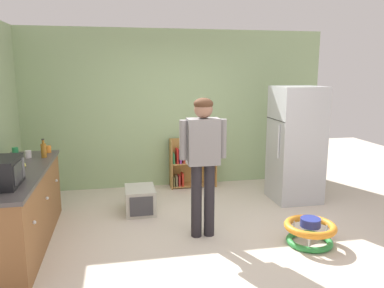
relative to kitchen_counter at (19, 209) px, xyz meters
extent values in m
plane|color=beige|center=(2.20, -0.25, -0.45)|extent=(12.00, 12.00, 0.00)
cube|color=#9BB784|center=(2.20, 2.08, 0.90)|extent=(5.20, 0.06, 2.70)
cube|color=brown|center=(0.00, 0.00, -0.02)|extent=(0.60, 2.17, 0.86)
cube|color=#4A4545|center=(0.00, 0.00, 0.43)|extent=(0.64, 2.21, 0.04)
sphere|color=silver|center=(0.31, -0.72, 0.11)|extent=(0.04, 0.04, 0.04)
sphere|color=silver|center=(0.31, 0.00, 0.11)|extent=(0.04, 0.04, 0.04)
sphere|color=silver|center=(0.31, 0.72, 0.11)|extent=(0.04, 0.04, 0.04)
cube|color=#B7BABF|center=(3.85, 0.89, 0.44)|extent=(0.70, 0.68, 1.78)
cylinder|color=silver|center=(3.48, 0.72, 0.53)|extent=(0.02, 0.02, 0.50)
cube|color=#333333|center=(3.49, 0.89, 0.83)|extent=(0.01, 0.67, 0.01)
cube|color=#B18044|center=(2.03, 1.86, -0.03)|extent=(0.02, 0.28, 0.85)
cube|color=#B18044|center=(2.81, 1.86, -0.03)|extent=(0.02, 0.28, 0.85)
cube|color=#B28641|center=(2.42, 1.99, -0.03)|extent=(0.80, 0.02, 0.85)
cube|color=#B18044|center=(2.42, 1.86, -0.42)|extent=(0.76, 0.24, 0.02)
cube|color=#B18044|center=(2.42, 1.86, -0.02)|extent=(0.76, 0.24, 0.02)
cube|color=olive|center=(2.07, 1.83, -0.33)|extent=(0.02, 0.17, 0.16)
cube|color=#33874A|center=(2.07, 1.83, 0.08)|extent=(0.02, 0.17, 0.18)
cube|color=#6F6645|center=(2.11, 1.83, -0.32)|extent=(0.03, 0.17, 0.18)
cube|color=red|center=(2.13, 1.83, 0.12)|extent=(0.03, 0.17, 0.26)
cube|color=#B92C2A|center=(2.16, 1.83, -0.32)|extent=(0.03, 0.17, 0.19)
cube|color=#803691|center=(2.19, 1.83, 0.10)|extent=(0.03, 0.17, 0.22)
cube|color=red|center=(2.22, 1.83, -0.30)|extent=(0.03, 0.17, 0.22)
cube|color=#B12D23|center=(2.24, 1.83, 0.12)|extent=(0.02, 0.17, 0.25)
cylinder|color=#252227|center=(2.06, -0.15, 0.00)|extent=(0.13, 0.13, 0.91)
cylinder|color=#252227|center=(2.22, -0.15, 0.00)|extent=(0.13, 0.13, 0.91)
cube|color=gray|center=(2.14, -0.15, 0.74)|extent=(0.38, 0.22, 0.55)
cylinder|color=gray|center=(1.90, -0.15, 0.76)|extent=(0.09, 0.09, 0.47)
cylinder|color=gray|center=(2.38, -0.15, 0.76)|extent=(0.09, 0.09, 0.47)
sphere|color=#90644E|center=(2.14, -0.15, 1.12)|extent=(0.22, 0.22, 0.22)
ellipsoid|color=#492D1C|center=(2.14, -0.15, 1.18)|extent=(0.23, 0.23, 0.14)
torus|color=green|center=(3.32, -0.62, -0.42)|extent=(0.54, 0.54, 0.07)
torus|color=orange|center=(3.32, -0.62, -0.23)|extent=(0.60, 0.60, 0.08)
cylinder|color=navy|center=(3.32, -0.62, -0.18)|extent=(0.23, 0.23, 0.10)
cylinder|color=silver|center=(3.54, -0.62, -0.32)|extent=(0.02, 0.02, 0.18)
cylinder|color=silver|center=(3.21, -0.43, -0.32)|extent=(0.02, 0.02, 0.18)
cylinder|color=silver|center=(3.21, -0.82, -0.32)|extent=(0.02, 0.02, 0.18)
cube|color=beige|center=(1.43, 0.81, -0.27)|extent=(0.42, 0.54, 0.36)
cube|color=#424247|center=(1.43, 0.53, -0.27)|extent=(0.32, 0.01, 0.27)
cube|color=#2D2D33|center=(0.19, -0.63, 0.59)|extent=(0.01, 0.31, 0.20)
cube|color=#515156|center=(0.19, -0.42, 0.59)|extent=(0.01, 0.10, 0.20)
ellipsoid|color=yellow|center=(0.03, 0.16, 0.48)|extent=(0.09, 0.16, 0.04)
ellipsoid|color=yellow|center=(0.04, 0.16, 0.48)|extent=(0.04, 0.15, 0.04)
ellipsoid|color=#DCCE43|center=(0.06, 0.16, 0.48)|extent=(0.09, 0.16, 0.04)
cylinder|color=#9E661E|center=(0.20, 0.65, 0.54)|extent=(0.07, 0.07, 0.18)
cylinder|color=#9E661E|center=(0.20, 0.65, 0.65)|extent=(0.03, 0.03, 0.05)
cylinder|color=black|center=(0.20, 0.65, 0.69)|extent=(0.04, 0.03, 0.02)
cylinder|color=orange|center=(0.20, 0.96, 0.50)|extent=(0.08, 0.08, 0.09)
cylinder|color=red|center=(-0.14, 0.19, 0.50)|extent=(0.08, 0.08, 0.09)
cylinder|color=#289350|center=(-0.22, 0.92, 0.50)|extent=(0.08, 0.08, 0.09)
cylinder|color=white|center=(0.00, 0.68, 0.50)|extent=(0.08, 0.08, 0.09)
camera|label=1|loc=(1.14, -4.44, 1.57)|focal=35.46mm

